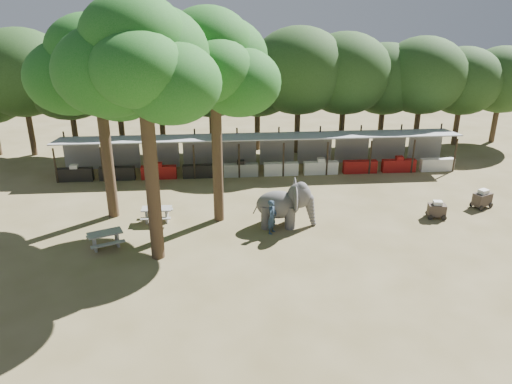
{
  "coord_description": "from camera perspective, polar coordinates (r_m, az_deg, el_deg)",
  "views": [
    {
      "loc": [
        -3.03,
        -19.54,
        12.02
      ],
      "look_at": [
        -1.0,
        5.0,
        2.0
      ],
      "focal_mm": 35.0,
      "sensor_mm": 36.0,
      "label": 1
    }
  ],
  "objects": [
    {
      "name": "yard_tree_center",
      "position": [
        22.12,
        -13.17,
        14.29
      ],
      "size": [
        7.1,
        6.9,
        12.04
      ],
      "color": "#332316",
      "rests_on": "ground"
    },
    {
      "name": "picnic_table_near",
      "position": [
        26.06,
        -16.83,
        -5.01
      ],
      "size": [
        2.11,
        2.02,
        0.83
      ],
      "rotation": [
        0.0,
        0.0,
        0.39
      ],
      "color": "gray",
      "rests_on": "ground"
    },
    {
      "name": "yard_tree_back",
      "position": [
        25.96,
        -5.08,
        14.36
      ],
      "size": [
        7.1,
        6.9,
        11.36
      ],
      "color": "#332316",
      "rests_on": "ground"
    },
    {
      "name": "yard_tree_left",
      "position": [
        27.68,
        -17.91,
        13.18
      ],
      "size": [
        7.1,
        6.9,
        11.02
      ],
      "color": "#332316",
      "rests_on": "ground"
    },
    {
      "name": "cart_back",
      "position": [
        32.35,
        24.44,
        -0.69
      ],
      "size": [
        1.36,
        1.16,
        1.13
      ],
      "rotation": [
        0.0,
        0.0,
        0.42
      ],
      "color": "#322823",
      "rests_on": "ground"
    },
    {
      "name": "vendor_stalls",
      "position": [
        35.22,
        0.44,
        4.22
      ],
      "size": [
        28.0,
        2.99,
        2.8
      ],
      "color": "#96979D",
      "rests_on": "ground"
    },
    {
      "name": "cart_front",
      "position": [
        29.92,
        19.96,
        -1.9
      ],
      "size": [
        1.16,
        0.87,
        1.03
      ],
      "rotation": [
        0.0,
        0.0,
        -0.18
      ],
      "color": "#322823",
      "rests_on": "ground"
    },
    {
      "name": "picnic_table_far",
      "position": [
        28.21,
        -11.26,
        -2.33
      ],
      "size": [
        1.67,
        1.51,
        0.82
      ],
      "rotation": [
        0.0,
        0.0,
        -0.03
      ],
      "color": "gray",
      "rests_on": "ground"
    },
    {
      "name": "ground",
      "position": [
        23.13,
        3.54,
        -9.2
      ],
      "size": [
        100.0,
        100.0,
        0.0
      ],
      "primitive_type": "plane",
      "color": "brown",
      "rests_on": "ground"
    },
    {
      "name": "handler",
      "position": [
        26.25,
        1.85,
        -2.85
      ],
      "size": [
        0.74,
        0.81,
        1.86
      ],
      "primitive_type": "imported",
      "rotation": [
        0.0,
        0.0,
        1.01
      ],
      "color": "#26384C",
      "rests_on": "ground"
    },
    {
      "name": "backdrop_trees",
      "position": [
        39.2,
        -0.23,
        12.59
      ],
      "size": [
        46.46,
        5.95,
        8.33
      ],
      "color": "#332316",
      "rests_on": "ground"
    },
    {
      "name": "elephant",
      "position": [
        26.97,
        3.38,
        -1.38
      ],
      "size": [
        3.37,
        2.55,
        2.54
      ],
      "rotation": [
        0.0,
        0.0,
        -0.1
      ],
      "color": "#454343",
      "rests_on": "ground"
    }
  ]
}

